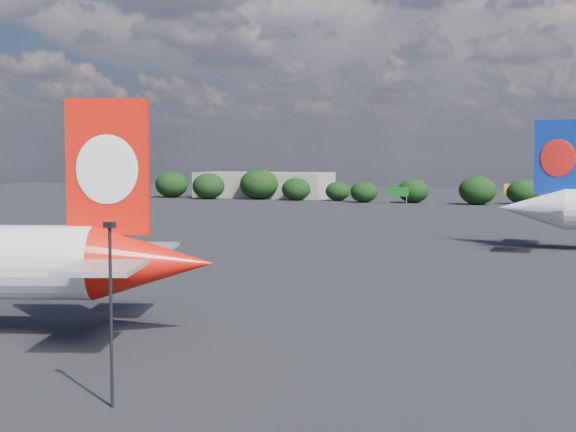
% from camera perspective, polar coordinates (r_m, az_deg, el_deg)
% --- Properties ---
extents(ground, '(500.00, 500.00, 0.00)m').
position_cam_1_polar(ground, '(104.77, 1.72, -2.45)').
color(ground, black).
rests_on(ground, ground).
extents(apron_lamp_post, '(0.55, 0.30, 8.86)m').
position_cam_1_polar(apron_lamp_post, '(38.89, -12.49, -6.00)').
color(apron_lamp_post, black).
rests_on(apron_lamp_post, ground).
extents(terminal_building, '(42.00, 16.00, 8.00)m').
position_cam_1_polar(terminal_building, '(251.04, -1.75, 2.22)').
color(terminal_building, gray).
rests_on(terminal_building, ground).
extents(highway_sign, '(6.00, 0.30, 4.50)m').
position_cam_1_polar(highway_sign, '(220.56, 7.80, 1.71)').
color(highway_sign, '#14661E').
rests_on(highway_sign, ground).
extents(billboard_yellow, '(5.00, 0.30, 5.50)m').
position_cam_1_polar(billboard_yellow, '(221.12, 15.75, 1.80)').
color(billboard_yellow, yellow).
rests_on(billboard_yellow, ground).
extents(horizon_treeline, '(207.53, 14.86, 9.22)m').
position_cam_1_polar(horizon_treeline, '(220.63, 13.47, 1.81)').
color(horizon_treeline, black).
rests_on(horizon_treeline, ground).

